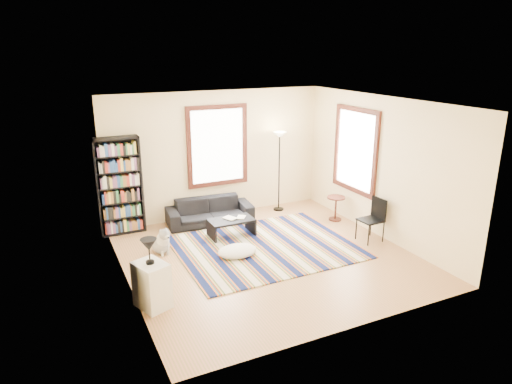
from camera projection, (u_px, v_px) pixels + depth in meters
name	position (u px, v px, depth m)	size (l,w,h in m)	color
floor	(268.00, 259.00, 8.40)	(5.00, 5.00, 0.10)	#BC7956
ceiling	(269.00, 99.00, 7.52)	(5.00, 5.00, 0.10)	white
wall_back	(216.00, 154.00, 10.15)	(5.00, 0.10, 2.80)	#FFE3AB
wall_front	(360.00, 235.00, 5.76)	(5.00, 0.10, 2.80)	#FFE3AB
wall_left	(119.00, 204.00, 6.91)	(0.10, 5.00, 2.80)	#FFE3AB
wall_right	(383.00, 168.00, 9.01)	(0.10, 5.00, 2.80)	#FFE3AB
window_back	(217.00, 146.00, 10.02)	(1.20, 0.06, 1.60)	white
window_right	(356.00, 150.00, 9.60)	(0.06, 1.20, 1.60)	white
rug	(265.00, 247.00, 8.76)	(3.29, 2.63, 0.02)	#0D1744
sofa	(210.00, 211.00, 9.91)	(1.84, 0.72, 0.54)	black
bookshelf	(119.00, 186.00, 9.18)	(0.90, 0.30, 2.00)	black
coffee_table	(231.00, 228.00, 9.24)	(0.90, 0.50, 0.36)	black
book_a	(227.00, 220.00, 9.14)	(0.26, 0.19, 0.02)	beige
book_b	(237.00, 217.00, 9.29)	(0.16, 0.22, 0.02)	beige
floor_cushion	(237.00, 251.00, 8.39)	(0.74, 0.56, 0.19)	silver
floor_lamp	(279.00, 172.00, 10.52)	(0.30, 0.30, 1.86)	black
side_table	(336.00, 208.00, 10.08)	(0.40, 0.40, 0.54)	#471A11
folding_chair	(371.00, 220.00, 8.95)	(0.42, 0.40, 0.86)	black
white_cabinet	(152.00, 285.00, 6.66)	(0.38, 0.50, 0.70)	white
table_lamp	(149.00, 251.00, 6.50)	(0.24, 0.24, 0.38)	black
dog	(160.00, 240.00, 8.46)	(0.37, 0.52, 0.52)	#ABABAB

